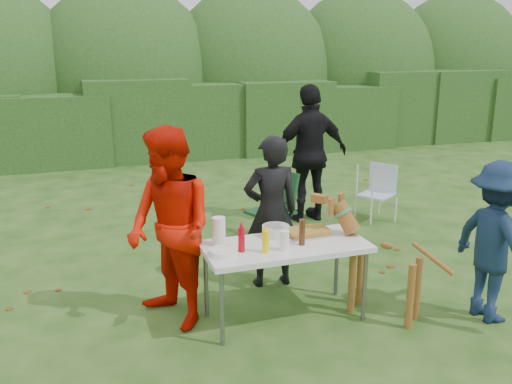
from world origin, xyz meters
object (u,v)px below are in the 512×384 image
object	(u,v)px
dog	(386,263)
beer_bottle	(302,232)
paper_towel_roll	(219,231)
person_cook	(271,212)
folding_table	(285,249)
person_red_jacket	(170,229)
lawn_chair	(376,193)
mustard_bottle	(265,241)
ketchup_bottle	(241,240)
person_black_puffy	(310,154)
camping_chair	(270,208)
child	(497,242)

from	to	relation	value
dog	beer_bottle	size ratio (longest dim) A/B	4.70
dog	paper_towel_roll	world-z (taller)	dog
person_cook	paper_towel_roll	world-z (taller)	person_cook
folding_table	person_red_jacket	distance (m)	1.06
dog	lawn_chair	size ratio (longest dim) A/B	1.39
mustard_bottle	ketchup_bottle	xyz separation A→B (m)	(-0.19, 0.09, 0.01)
folding_table	mustard_bottle	bearing A→B (deg)	-150.68
mustard_bottle	person_black_puffy	bearing A→B (deg)	58.74
folding_table	camping_chair	distance (m)	2.04
camping_chair	ketchup_bottle	world-z (taller)	ketchup_bottle
dog	lawn_chair	bearing A→B (deg)	-66.86
person_black_puffy	paper_towel_roll	bearing A→B (deg)	46.98
person_cook	camping_chair	world-z (taller)	person_cook
person_black_puffy	camping_chair	world-z (taller)	person_black_puffy
lawn_chair	ketchup_bottle	distance (m)	3.72
folding_table	mustard_bottle	size ratio (longest dim) A/B	7.50
person_black_puffy	person_red_jacket	bearing A→B (deg)	40.51
lawn_chair	ketchup_bottle	xyz separation A→B (m)	(-2.81, -2.40, 0.44)
camping_chair	beer_bottle	distance (m)	2.10
person_black_puffy	lawn_chair	world-z (taller)	person_black_puffy
mustard_bottle	paper_towel_roll	world-z (taller)	paper_towel_roll
child	mustard_bottle	bearing A→B (deg)	74.68
person_black_puffy	camping_chair	xyz separation A→B (m)	(-0.86, -0.70, -0.52)
camping_chair	paper_towel_roll	world-z (taller)	paper_towel_roll
child	paper_towel_roll	xyz separation A→B (m)	(-2.41, 0.79, 0.12)
lawn_chair	mustard_bottle	distance (m)	3.64
person_cook	folding_table	bearing A→B (deg)	82.47
dog	beer_bottle	bearing A→B (deg)	38.56
person_red_jacket	mustard_bottle	bearing A→B (deg)	39.83
dog	ketchup_bottle	xyz separation A→B (m)	(-1.33, 0.21, 0.31)
person_cook	camping_chair	bearing A→B (deg)	-106.99
child	person_red_jacket	bearing A→B (deg)	70.52
beer_bottle	lawn_chair	bearing A→B (deg)	47.07
folding_table	child	distance (m)	1.93
child	mustard_bottle	world-z (taller)	child
lawn_chair	paper_towel_roll	world-z (taller)	paper_towel_roll
person_cook	mustard_bottle	world-z (taller)	person_cook
person_cook	paper_towel_roll	size ratio (longest dim) A/B	6.21
child	ketchup_bottle	bearing A→B (deg)	73.70
mustard_bottle	lawn_chair	bearing A→B (deg)	43.43
dog	camping_chair	size ratio (longest dim) A/B	1.21
lawn_chair	person_red_jacket	bearing A→B (deg)	-1.45
person_red_jacket	child	bearing A→B (deg)	50.24
mustard_bottle	ketchup_bottle	size ratio (longest dim) A/B	0.91
folding_table	person_cook	world-z (taller)	person_cook
person_black_puffy	mustard_bottle	size ratio (longest dim) A/B	9.84
folding_table	lawn_chair	xyz separation A→B (m)	(2.38, 2.35, -0.28)
person_red_jacket	camping_chair	distance (m)	2.35
dog	paper_towel_roll	xyz separation A→B (m)	(-1.48, 0.43, 0.33)
person_red_jacket	ketchup_bottle	xyz separation A→B (m)	(0.57, -0.31, -0.06)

